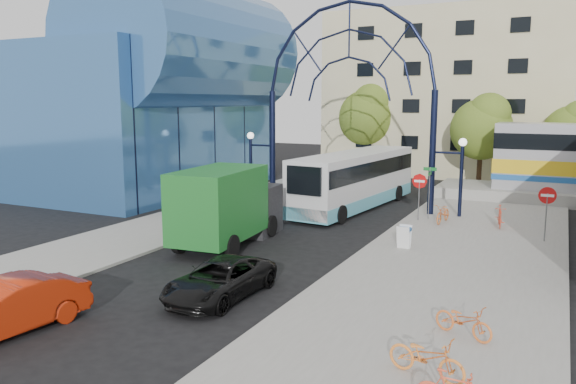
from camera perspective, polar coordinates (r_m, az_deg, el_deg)
The scene contains 21 objects.
ground at distance 21.75m, azimuth -7.09°, elevation -7.95°, with size 120.00×120.00×0.00m, color black.
sidewalk_east at distance 22.52m, azimuth 16.35°, elevation -7.50°, with size 8.00×56.00×0.12m, color gray.
plaza_west at distance 30.13m, azimuth -11.21°, elevation -3.09°, with size 5.00×50.00×0.12m, color gray.
gateway_arch at distance 33.43m, azimuth 6.19°, elevation 12.88°, with size 13.64×0.44×12.10m.
stop_sign at distance 30.40m, azimuth 13.20°, elevation 0.66°, with size 0.80×0.07×2.50m.
do_not_enter_sign at distance 27.69m, azimuth 24.83°, elevation -0.82°, with size 0.76×0.07×2.48m.
street_name_sign at distance 30.88m, azimuth 14.19°, elevation 1.01°, with size 0.70×0.70×2.80m.
sandwich_board at distance 24.69m, azimuth 11.73°, elevation -4.20°, with size 0.55×0.61×0.99m.
transit_hall at distance 41.98m, azimuth -13.65°, elevation 9.39°, with size 16.50×18.00×14.50m.
apartment_block at distance 53.16m, azimuth 16.12°, elevation 9.53°, with size 20.00×12.10×14.00m.
tree_north_a at distance 43.62m, azimuth 19.22°, elevation 6.37°, with size 4.48×4.48×7.00m.
tree_north_b at distance 49.70m, azimuth 8.24°, elevation 7.83°, with size 5.12×5.12×8.00m.
tree_north_c at distance 45.31m, azimuth 27.09°, elevation 5.54°, with size 4.16×4.16×6.50m.
city_bus at distance 33.92m, azimuth 6.84°, elevation 1.29°, with size 3.91×12.39×3.35m.
green_truck at distance 25.28m, azimuth -6.05°, elevation -1.40°, with size 3.19×7.16×3.51m.
black_suv at distance 18.70m, azimuth -6.93°, elevation -8.82°, with size 2.08×4.51×1.25m, color black.
red_sedan at distance 17.63m, azimuth -26.74°, elevation -10.48°, with size 1.58×4.54×1.49m, color #B7260B.
bike_near_a at distance 30.32m, azimuth 15.49°, elevation -2.10°, with size 0.66×1.89×0.99m, color #D3662A.
bike_near_b at distance 30.20m, azimuth 20.72°, elevation -2.33°, with size 0.51×1.79×1.08m, color #DB432B.
bike_far_a at distance 16.16m, azimuth 17.40°, elevation -12.36°, with size 0.60×1.71×0.90m, color orange.
bike_far_c at distance 13.74m, azimuth 13.90°, elevation -15.95°, with size 0.65×1.88×0.99m, color orange.
Camera 1 is at (11.47, -17.33, 6.40)m, focal length 35.00 mm.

